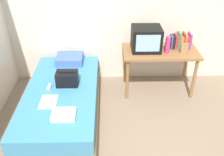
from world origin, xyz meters
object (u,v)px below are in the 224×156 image
object	(u,v)px
tv	(146,39)
book_row	(180,41)
remote_silver	(49,87)
remote_dark	(62,113)
desk	(160,56)
magazine	(48,102)
picture_frame	(184,49)
handbag	(67,78)
bed	(63,103)
water_bottle	(168,45)
pillow	(70,59)
folded_towel	(64,115)

from	to	relation	value
tv	book_row	distance (m)	0.56
remote_silver	tv	bearing A→B (deg)	24.23
remote_dark	desk	bearing A→B (deg)	40.33
magazine	picture_frame	bearing A→B (deg)	23.06
remote_dark	picture_frame	bearing A→B (deg)	31.56
picture_frame	remote_silver	xyz separation A→B (m)	(-1.96, -0.48, -0.33)
magazine	remote_dark	distance (m)	0.31
magazine	handbag	bearing A→B (deg)	64.13
bed	magazine	xyz separation A→B (m)	(-0.12, -0.28, 0.24)
water_bottle	bed	bearing A→B (deg)	-159.65
handbag	magazine	xyz separation A→B (m)	(-0.19, -0.40, -0.10)
desk	remote_dark	bearing A→B (deg)	-139.67
desk	pillow	bearing A→B (deg)	175.13
remote_dark	bed	bearing A→B (deg)	100.15
remote_silver	handbag	bearing A→B (deg)	15.70
water_bottle	remote_silver	world-z (taller)	water_bottle
water_bottle	pillow	xyz separation A→B (m)	(-1.51, 0.20, -0.33)
tv	book_row	xyz separation A→B (m)	(0.55, 0.06, -0.07)
book_row	magazine	xyz separation A→B (m)	(-1.90, -1.03, -0.37)
desk	remote_dark	world-z (taller)	desk
desk	tv	world-z (taller)	tv
desk	pillow	xyz separation A→B (m)	(-1.44, 0.12, -0.11)
handbag	remote_dark	xyz separation A→B (m)	(0.01, -0.63, -0.09)
water_bottle	pillow	size ratio (longest dim) A/B	0.61
bed	remote_silver	bearing A→B (deg)	162.47
water_bottle	handbag	bearing A→B (deg)	-162.92
picture_frame	magazine	bearing A→B (deg)	-156.94
bed	desk	size ratio (longest dim) A/B	1.72
handbag	desk	bearing A→B (deg)	20.98
picture_frame	desk	bearing A→B (deg)	159.98
remote_dark	remote_silver	world-z (taller)	same
magazine	remote_silver	distance (m)	0.34
folded_towel	water_bottle	bearing A→B (deg)	38.54
book_row	magazine	size ratio (longest dim) A/B	1.07
pillow	folded_towel	xyz separation A→B (m)	(0.09, -1.34, -0.03)
remote_silver	bed	bearing A→B (deg)	-17.53
tv	water_bottle	bearing A→B (deg)	-19.91
bed	book_row	distance (m)	2.03
water_bottle	picture_frame	xyz separation A→B (m)	(0.25, -0.04, -0.05)
tv	magazine	xyz separation A→B (m)	(-1.35, -0.96, -0.44)
desk	remote_silver	xyz separation A→B (m)	(-1.63, -0.60, -0.16)
bed	desk	world-z (taller)	desk
handbag	folded_towel	world-z (taller)	handbag
water_bottle	remote_dark	bearing A→B (deg)	-143.25
water_bottle	book_row	distance (m)	0.30
book_row	remote_dark	xyz separation A→B (m)	(-1.70, -1.26, -0.36)
pillow	folded_towel	size ratio (longest dim) A/B	1.51
book_row	picture_frame	size ratio (longest dim) A/B	1.91
handbag	tv	bearing A→B (deg)	25.93
bed	remote_dark	world-z (taller)	remote_dark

